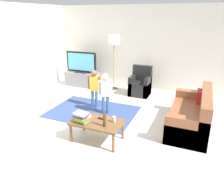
{
  "coord_description": "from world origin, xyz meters",
  "views": [
    {
      "loc": [
        1.95,
        -4.05,
        2.39
      ],
      "look_at": [
        0.0,
        0.6,
        0.65
      ],
      "focal_mm": 34.93,
      "sensor_mm": 36.0,
      "label": 1
    }
  ],
  "objects_px": {
    "floor_lamp": "(114,43)",
    "tv_remote": "(102,119)",
    "tv_stand": "(82,79)",
    "tv": "(81,62)",
    "soda_can": "(114,119)",
    "book_stack": "(81,117)",
    "coffee_table": "(97,124)",
    "armchair": "(140,85)",
    "couch": "(193,116)",
    "child_near_tv": "(94,85)",
    "plate": "(86,116)",
    "child_center": "(105,90)",
    "bottle": "(105,119)"
  },
  "relations": [
    {
      "from": "floor_lamp",
      "to": "tv_remote",
      "type": "xyz_separation_m",
      "value": [
        0.97,
        -2.98,
        -1.11
      ]
    },
    {
      "from": "tv_remote",
      "to": "tv_stand",
      "type": "bearing_deg",
      "value": 133.86
    },
    {
      "from": "tv",
      "to": "tv_remote",
      "type": "relative_size",
      "value": 6.47
    },
    {
      "from": "soda_can",
      "to": "tv",
      "type": "bearing_deg",
      "value": 129.87
    },
    {
      "from": "tv",
      "to": "tv_remote",
      "type": "distance_m",
      "value": 3.53
    },
    {
      "from": "floor_lamp",
      "to": "book_stack",
      "type": "distance_m",
      "value": 3.45
    },
    {
      "from": "tv",
      "to": "coffee_table",
      "type": "xyz_separation_m",
      "value": [
        2.04,
        -2.93,
        -0.48
      ]
    },
    {
      "from": "armchair",
      "to": "soda_can",
      "type": "height_order",
      "value": "armchair"
    },
    {
      "from": "tv",
      "to": "couch",
      "type": "xyz_separation_m",
      "value": [
        3.76,
        -1.67,
        -0.56
      ]
    },
    {
      "from": "book_stack",
      "to": "armchair",
      "type": "bearing_deg",
      "value": 83.54
    },
    {
      "from": "couch",
      "to": "floor_lamp",
      "type": "height_order",
      "value": "floor_lamp"
    },
    {
      "from": "child_near_tv",
      "to": "coffee_table",
      "type": "xyz_separation_m",
      "value": [
        0.82,
        -1.48,
        -0.25
      ]
    },
    {
      "from": "plate",
      "to": "child_near_tv",
      "type": "bearing_deg",
      "value": 110.49
    },
    {
      "from": "child_center",
      "to": "soda_can",
      "type": "height_order",
      "value": "child_center"
    },
    {
      "from": "armchair",
      "to": "soda_can",
      "type": "xyz_separation_m",
      "value": [
        0.26,
        -2.81,
        0.18
      ]
    },
    {
      "from": "couch",
      "to": "bottle",
      "type": "xyz_separation_m",
      "value": [
        -1.49,
        -1.38,
        0.27
      ]
    },
    {
      "from": "child_near_tv",
      "to": "couch",
      "type": "bearing_deg",
      "value": -5.1
    },
    {
      "from": "tv_stand",
      "to": "floor_lamp",
      "type": "xyz_separation_m",
      "value": [
        1.13,
        0.15,
        1.3
      ]
    },
    {
      "from": "armchair",
      "to": "child_center",
      "type": "distance_m",
      "value": 1.79
    },
    {
      "from": "coffee_table",
      "to": "plate",
      "type": "relative_size",
      "value": 4.55
    },
    {
      "from": "bottle",
      "to": "plate",
      "type": "height_order",
      "value": "bottle"
    },
    {
      "from": "tv_remote",
      "to": "soda_can",
      "type": "height_order",
      "value": "soda_can"
    },
    {
      "from": "tv",
      "to": "child_near_tv",
      "type": "bearing_deg",
      "value": -49.69
    },
    {
      "from": "tv_stand",
      "to": "child_near_tv",
      "type": "distance_m",
      "value": 1.95
    },
    {
      "from": "tv_stand",
      "to": "armchair",
      "type": "xyz_separation_m",
      "value": [
        2.11,
        -0.04,
        0.05
      ]
    },
    {
      "from": "tv_stand",
      "to": "tv_remote",
      "type": "relative_size",
      "value": 7.06
    },
    {
      "from": "armchair",
      "to": "plate",
      "type": "bearing_deg",
      "value": -97.35
    },
    {
      "from": "child_center",
      "to": "plate",
      "type": "height_order",
      "value": "child_center"
    },
    {
      "from": "plate",
      "to": "couch",
      "type": "bearing_deg",
      "value": 29.88
    },
    {
      "from": "book_stack",
      "to": "bottle",
      "type": "xyz_separation_m",
      "value": [
        0.5,
        0.01,
        0.04
      ]
    },
    {
      "from": "tv",
      "to": "coffee_table",
      "type": "height_order",
      "value": "tv"
    },
    {
      "from": "coffee_table",
      "to": "child_near_tv",
      "type": "bearing_deg",
      "value": 118.83
    },
    {
      "from": "tv_stand",
      "to": "soda_can",
      "type": "relative_size",
      "value": 10.0
    },
    {
      "from": "tv",
      "to": "bottle",
      "type": "relative_size",
      "value": 3.34
    },
    {
      "from": "tv",
      "to": "child_center",
      "type": "height_order",
      "value": "tv"
    },
    {
      "from": "child_near_tv",
      "to": "child_center",
      "type": "distance_m",
      "value": 0.52
    },
    {
      "from": "tv_stand",
      "to": "tv",
      "type": "distance_m",
      "value": 0.6
    },
    {
      "from": "bottle",
      "to": "tv_remote",
      "type": "xyz_separation_m",
      "value": [
        -0.17,
        0.24,
        -0.13
      ]
    },
    {
      "from": "coffee_table",
      "to": "plate",
      "type": "height_order",
      "value": "plate"
    },
    {
      "from": "couch",
      "to": "tv_remote",
      "type": "height_order",
      "value": "couch"
    },
    {
      "from": "armchair",
      "to": "book_stack",
      "type": "relative_size",
      "value": 2.97
    },
    {
      "from": "tv_remote",
      "to": "coffee_table",
      "type": "bearing_deg",
      "value": -105.25
    },
    {
      "from": "armchair",
      "to": "tv_remote",
      "type": "relative_size",
      "value": 5.29
    },
    {
      "from": "floor_lamp",
      "to": "plate",
      "type": "bearing_deg",
      "value": -78.41
    },
    {
      "from": "tv",
      "to": "couch",
      "type": "bearing_deg",
      "value": -24.0
    },
    {
      "from": "bottle",
      "to": "plate",
      "type": "relative_size",
      "value": 1.5
    },
    {
      "from": "book_stack",
      "to": "bottle",
      "type": "height_order",
      "value": "bottle"
    },
    {
      "from": "tv",
      "to": "soda_can",
      "type": "height_order",
      "value": "tv"
    },
    {
      "from": "armchair",
      "to": "floor_lamp",
      "type": "distance_m",
      "value": 1.6
    },
    {
      "from": "tv",
      "to": "bottle",
      "type": "xyz_separation_m",
      "value": [
        2.26,
        -3.05,
        -0.29
      ]
    }
  ]
}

